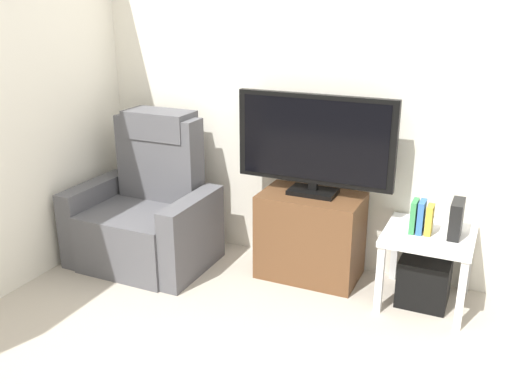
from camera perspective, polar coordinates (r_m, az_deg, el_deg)
ground_plane at (r=3.30m, az=2.34°, el=-15.14°), size 6.40×6.40×0.00m
wall_back at (r=3.84m, az=9.12°, el=10.60°), size 6.40×0.06×2.60m
wall_side at (r=3.88m, az=-24.39°, el=9.23°), size 0.06×4.48×2.60m
tv_stand at (r=3.90m, az=5.55°, el=-4.43°), size 0.69×0.42×0.60m
television at (r=3.70m, az=5.97°, el=5.04°), size 1.07×0.20×0.67m
recliner_armchair at (r=4.18m, az=-11.00°, el=-1.97°), size 0.98×0.78×1.08m
side_table at (r=3.67m, az=17.12°, el=-5.10°), size 0.54×0.54×0.48m
subwoofer_box at (r=3.77m, az=16.74°, el=-8.57°), size 0.31×0.31×0.31m
book_leftmost at (r=3.59m, az=15.78°, el=-2.37°), size 0.03×0.13×0.20m
book_middle at (r=3.58m, az=16.47°, el=-2.45°), size 0.04×0.12×0.21m
book_rightmost at (r=3.58m, az=17.24°, el=-2.72°), size 0.04×0.11×0.19m
game_console at (r=3.59m, az=19.72°, el=-2.59°), size 0.07×0.20×0.23m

